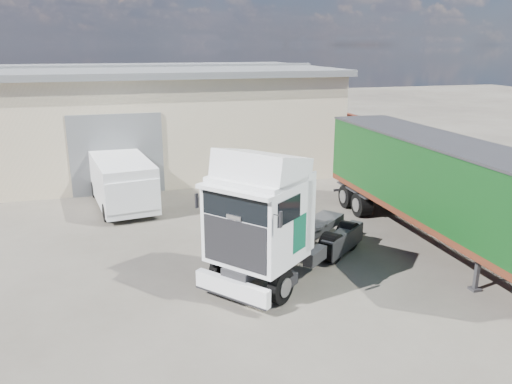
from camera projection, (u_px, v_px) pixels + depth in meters
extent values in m
plane|color=#292621|center=(202.00, 288.00, 13.75)|extent=(120.00, 120.00, 0.00)
cube|color=beige|center=(36.00, 123.00, 26.26)|extent=(30.00, 12.00, 5.00)
cube|color=#5A5D5F|center=(30.00, 71.00, 25.51)|extent=(30.60, 12.60, 0.30)
cube|color=#5A5D5F|center=(117.00, 155.00, 21.93)|extent=(4.00, 0.08, 3.60)
cube|color=#5A5D5F|center=(29.00, 67.00, 25.45)|extent=(30.60, 0.40, 0.15)
cube|color=maroon|center=(437.00, 168.00, 21.91)|extent=(0.35, 26.00, 2.50)
cylinder|color=black|center=(251.00, 277.00, 13.38)|extent=(2.10, 2.25, 0.93)
cylinder|color=black|center=(306.00, 241.00, 15.81)|extent=(2.13, 2.29, 0.93)
cylinder|color=black|center=(324.00, 230.00, 16.78)|extent=(2.13, 2.29, 0.93)
cube|color=#2D2D30|center=(291.00, 241.00, 14.95)|extent=(4.95, 4.32, 0.26)
cube|color=silver|center=(232.00, 288.00, 12.71)|extent=(1.60, 1.86, 0.48)
cube|color=silver|center=(257.00, 220.00, 13.19)|extent=(2.95, 2.98, 2.15)
cube|color=black|center=(235.00, 244.00, 12.48)|extent=(1.28, 1.51, 1.23)
cube|color=black|center=(234.00, 207.00, 12.22)|extent=(1.30, 1.54, 0.66)
cube|color=silver|center=(261.00, 168.00, 12.93)|extent=(2.70, 2.76, 1.08)
cube|color=#0B5037|center=(232.00, 217.00, 14.13)|extent=(0.51, 0.43, 0.96)
cube|color=#0B5037|center=(300.00, 233.00, 12.94)|extent=(0.51, 0.43, 0.96)
cylinder|color=#2D2D30|center=(309.00, 225.00, 15.80)|extent=(1.36, 1.36, 0.11)
cube|color=#2D2D30|center=(477.00, 274.00, 13.51)|extent=(0.27, 0.27, 0.98)
cylinder|color=black|center=(375.00, 198.00, 20.20)|extent=(2.29, 0.96, 0.95)
cube|color=#2D2D30|center=(429.00, 220.00, 16.77)|extent=(0.76, 10.74, 0.31)
cube|color=#542413|center=(430.00, 211.00, 16.68)|extent=(2.28, 10.75, 0.21)
cube|color=black|center=(434.00, 175.00, 16.32)|extent=(2.28, 10.75, 2.33)
cube|color=#2D2D30|center=(438.00, 139.00, 15.99)|extent=(2.34, 10.80, 0.07)
cylinder|color=black|center=(131.00, 209.00, 19.24)|extent=(2.14, 1.01, 0.71)
cylinder|color=black|center=(116.00, 187.00, 22.24)|extent=(2.14, 1.01, 0.71)
cube|color=silver|center=(122.00, 180.00, 20.52)|extent=(2.75, 5.18, 1.82)
cube|color=silver|center=(131.00, 194.00, 18.75)|extent=(2.11, 1.25, 1.18)
cube|color=black|center=(129.00, 177.00, 18.77)|extent=(1.87, 0.37, 0.64)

